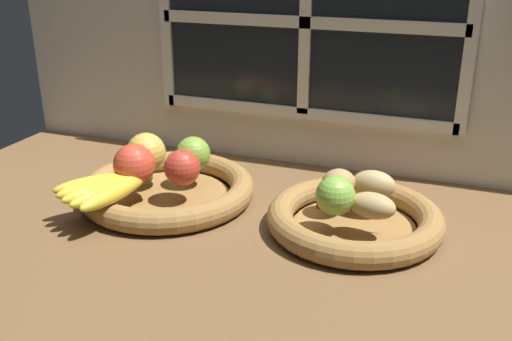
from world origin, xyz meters
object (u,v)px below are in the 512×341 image
at_px(apple_green_back, 193,154).
at_px(banana_bunch_front, 107,188).
at_px(fruit_bowl_left, 168,189).
at_px(chili_pepper, 358,207).
at_px(apple_red_right, 182,168).
at_px(potato_small, 373,206).
at_px(fruit_bowl_right, 355,219).
at_px(lime_near, 335,195).
at_px(potato_back, 374,184).
at_px(apple_golden_left, 146,152).
at_px(potato_oblong, 338,183).
at_px(apple_red_front, 134,164).

distance_m(apple_green_back, banana_bunch_front, 0.19).
distance_m(fruit_bowl_left, banana_bunch_front, 0.13).
relative_size(fruit_bowl_left, chili_pepper, 2.45).
distance_m(banana_bunch_front, chili_pepper, 0.43).
height_order(apple_red_right, potato_small, apple_red_right).
bearing_deg(banana_bunch_front, chili_pepper, 11.75).
bearing_deg(chili_pepper, apple_green_back, 158.65).
xyz_separation_m(fruit_bowl_right, lime_near, (-0.03, -0.04, 0.06)).
height_order(fruit_bowl_left, potato_back, potato_back).
bearing_deg(lime_near, apple_golden_left, 171.30).
bearing_deg(banana_bunch_front, potato_back, 19.83).
height_order(potato_small, chili_pepper, potato_small).
xyz_separation_m(apple_red_right, potato_oblong, (0.28, 0.05, -0.01)).
bearing_deg(fruit_bowl_left, apple_green_back, 62.08).
bearing_deg(apple_golden_left, apple_red_right, -21.25).
bearing_deg(apple_red_right, fruit_bowl_left, 156.41).
bearing_deg(apple_red_right, potato_back, 10.88).
distance_m(fruit_bowl_right, lime_near, 0.07).
bearing_deg(chili_pepper, banana_bunch_front, -176.55).
relative_size(apple_red_front, apple_green_back, 1.14).
relative_size(fruit_bowl_left, potato_small, 4.33).
relative_size(fruit_bowl_left, lime_near, 5.08).
bearing_deg(potato_oblong, fruit_bowl_left, -174.83).
height_order(fruit_bowl_left, fruit_bowl_right, same).
bearing_deg(fruit_bowl_right, chili_pepper, -71.25).
bearing_deg(fruit_bowl_left, apple_golden_left, 160.70).
relative_size(apple_red_right, potato_small, 0.88).
height_order(potato_oblong, chili_pepper, potato_oblong).
xyz_separation_m(potato_back, lime_near, (-0.05, -0.09, 0.01)).
relative_size(apple_green_back, potato_small, 0.88).
distance_m(banana_bunch_front, potato_oblong, 0.41).
height_order(apple_golden_left, banana_bunch_front, apple_golden_left).
bearing_deg(apple_green_back, potato_back, -1.49).
bearing_deg(potato_oblong, potato_small, -41.42).
xyz_separation_m(banana_bunch_front, lime_near, (0.39, 0.07, 0.02)).
bearing_deg(apple_golden_left, potato_oblong, 1.58).
bearing_deg(lime_near, apple_red_right, 175.77).
relative_size(fruit_bowl_left, apple_red_right, 4.94).
height_order(apple_green_back, apple_golden_left, apple_golden_left).
relative_size(apple_green_back, lime_near, 1.03).
distance_m(fruit_bowl_right, potato_small, 0.07).
distance_m(potato_small, lime_near, 0.06).
height_order(apple_red_right, apple_golden_left, apple_golden_left).
xyz_separation_m(potato_oblong, lime_near, (0.01, -0.07, 0.01)).
bearing_deg(potato_back, apple_golden_left, -176.44).
xyz_separation_m(apple_red_right, potato_back, (0.34, 0.06, -0.01)).
height_order(fruit_bowl_right, chili_pepper, chili_pepper).
height_order(fruit_bowl_left, apple_red_right, apple_red_right).
height_order(apple_golden_left, lime_near, apple_golden_left).
distance_m(apple_golden_left, potato_oblong, 0.38).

